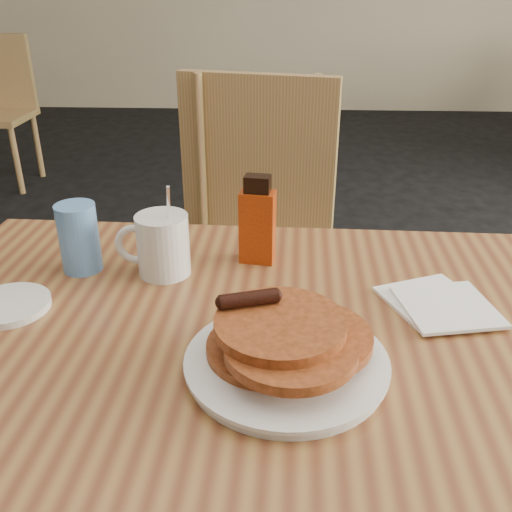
{
  "coord_description": "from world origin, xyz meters",
  "views": [
    {
      "loc": [
        0.03,
        -0.79,
        1.24
      ],
      "look_at": [
        -0.01,
        0.03,
        0.83
      ],
      "focal_mm": 40.0,
      "sensor_mm": 36.0,
      "label": 1
    }
  ],
  "objects_px": {
    "main_table": "(247,346)",
    "coffee_mug": "(161,244)",
    "chair_main_far": "(256,226)",
    "syrup_bottle": "(257,223)",
    "pancake_plate": "(286,350)",
    "blue_tumbler": "(79,238)"
  },
  "relations": [
    {
      "from": "coffee_mug",
      "to": "pancake_plate",
      "type": "bearing_deg",
      "value": -38.27
    },
    {
      "from": "chair_main_far",
      "to": "syrup_bottle",
      "type": "xyz_separation_m",
      "value": [
        0.03,
        -0.51,
        0.23
      ]
    },
    {
      "from": "main_table",
      "to": "coffee_mug",
      "type": "bearing_deg",
      "value": 135.19
    },
    {
      "from": "chair_main_far",
      "to": "syrup_bottle",
      "type": "height_order",
      "value": "chair_main_far"
    },
    {
      "from": "main_table",
      "to": "syrup_bottle",
      "type": "bearing_deg",
      "value": 88.32
    },
    {
      "from": "chair_main_far",
      "to": "pancake_plate",
      "type": "bearing_deg",
      "value": -72.0
    },
    {
      "from": "syrup_bottle",
      "to": "coffee_mug",
      "type": "bearing_deg",
      "value": -152.74
    },
    {
      "from": "pancake_plate",
      "to": "blue_tumbler",
      "type": "xyz_separation_m",
      "value": [
        -0.37,
        0.28,
        0.03
      ]
    },
    {
      "from": "syrup_bottle",
      "to": "blue_tumbler",
      "type": "xyz_separation_m",
      "value": [
        -0.32,
        -0.05,
        -0.01
      ]
    },
    {
      "from": "syrup_bottle",
      "to": "main_table",
      "type": "bearing_deg",
      "value": -83.22
    },
    {
      "from": "pancake_plate",
      "to": "syrup_bottle",
      "type": "xyz_separation_m",
      "value": [
        -0.05,
        0.33,
        0.05
      ]
    },
    {
      "from": "pancake_plate",
      "to": "coffee_mug",
      "type": "bearing_deg",
      "value": 129.42
    },
    {
      "from": "pancake_plate",
      "to": "blue_tumbler",
      "type": "distance_m",
      "value": 0.47
    },
    {
      "from": "coffee_mug",
      "to": "blue_tumbler",
      "type": "bearing_deg",
      "value": -170.81
    },
    {
      "from": "main_table",
      "to": "chair_main_far",
      "type": "xyz_separation_m",
      "value": [
        -0.02,
        0.73,
        -0.11
      ]
    },
    {
      "from": "main_table",
      "to": "chair_main_far",
      "type": "bearing_deg",
      "value": 91.61
    },
    {
      "from": "main_table",
      "to": "coffee_mug",
      "type": "xyz_separation_m",
      "value": [
        -0.16,
        0.16,
        0.1
      ]
    },
    {
      "from": "coffee_mug",
      "to": "chair_main_far",
      "type": "bearing_deg",
      "value": 88.18
    },
    {
      "from": "pancake_plate",
      "to": "syrup_bottle",
      "type": "bearing_deg",
      "value": 99.31
    },
    {
      "from": "main_table",
      "to": "pancake_plate",
      "type": "height_order",
      "value": "pancake_plate"
    },
    {
      "from": "chair_main_far",
      "to": "syrup_bottle",
      "type": "relative_size",
      "value": 5.95
    },
    {
      "from": "chair_main_far",
      "to": "syrup_bottle",
      "type": "distance_m",
      "value": 0.56
    }
  ]
}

